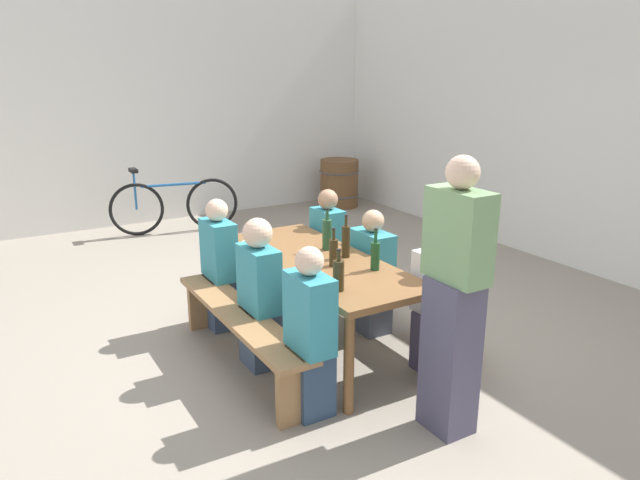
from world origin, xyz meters
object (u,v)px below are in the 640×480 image
object	(u,v)px
wine_bottle_0	(334,252)
wine_glass_1	(245,230)
wine_bottle_2	(375,255)
parked_bicycle_0	(174,205)
wine_bottle_4	(346,241)
seated_guest_far_2	(438,307)
seated_guest_far_0	(328,250)
bench_far	(389,290)
standing_host	(454,304)
seated_guest_near_2	(310,337)
seated_guest_far_1	(372,276)
wine_barrel	(339,183)
wine_bottle_3	(339,275)
bench_near	(240,324)
wine_glass_0	(256,229)
seated_guest_near_0	(220,268)
wine_bottle_1	(327,234)
seated_guest_near_1	(260,297)
tasting_table	(320,269)

from	to	relation	value
wine_bottle_0	wine_glass_1	distance (m)	0.96
wine_bottle_2	parked_bicycle_0	size ratio (longest dim) A/B	0.19
wine_bottle_4	seated_guest_far_2	size ratio (longest dim) A/B	0.31
seated_guest_far_0	seated_guest_far_2	xyz separation A→B (m)	(1.54, 0.00, -0.01)
bench_far	seated_guest_far_2	xyz separation A→B (m)	(0.78, -0.15, 0.16)
wine_bottle_2	seated_guest_far_2	xyz separation A→B (m)	(0.35, 0.32, -0.35)
wine_bottle_2	standing_host	xyz separation A→B (m)	(0.93, -0.10, -0.03)
seated_guest_near_2	parked_bicycle_0	xyz separation A→B (m)	(-4.72, 0.58, -0.17)
seated_guest_far_1	wine_barrel	xyz separation A→B (m)	(-4.07, 2.25, -0.12)
wine_bottle_3	wine_barrel	xyz separation A→B (m)	(-4.77, 3.02, -0.49)
bench_near	wine_bottle_3	world-z (taller)	wine_bottle_3
wine_glass_0	wine_glass_1	xyz separation A→B (m)	(-0.05, -0.08, -0.00)
seated_guest_far_1	parked_bicycle_0	distance (m)	3.93
seated_guest_near_0	seated_guest_far_2	size ratio (longest dim) A/B	1.03
wine_bottle_0	wine_bottle_1	world-z (taller)	wine_bottle_1
seated_guest_near_2	standing_host	xyz separation A→B (m)	(0.58, 0.65, 0.29)
wine_bottle_0	seated_guest_far_0	world-z (taller)	seated_guest_far_0
bench_far	parked_bicycle_0	size ratio (longest dim) A/B	1.12
wine_bottle_2	seated_guest_near_1	size ratio (longest dim) A/B	0.27
bench_far	seated_guest_near_0	distance (m)	1.45
seated_guest_near_0	wine_glass_1	bearing A→B (deg)	-18.84
seated_guest_near_1	standing_host	xyz separation A→B (m)	(1.33, 0.65, 0.28)
bench_far	wine_bottle_2	distance (m)	0.81
wine_glass_1	parked_bicycle_0	size ratio (longest dim) A/B	0.09
tasting_table	parked_bicycle_0	size ratio (longest dim) A/B	1.18
wine_bottle_1	wine_bottle_0	bearing A→B (deg)	-24.31
seated_guest_near_1	seated_guest_far_0	xyz separation A→B (m)	(-0.78, 1.06, -0.03)
wine_bottle_2	seated_guest_far_2	world-z (taller)	seated_guest_far_2
tasting_table	seated_guest_near_0	xyz separation A→B (m)	(-0.78, -0.53, -0.13)
bench_far	wine_bottle_4	distance (m)	0.72
wine_bottle_3	seated_guest_near_1	distance (m)	0.75
seated_guest_near_1	seated_guest_far_2	xyz separation A→B (m)	(0.76, 1.06, -0.04)
seated_guest_far_0	parked_bicycle_0	bearing A→B (deg)	-81.40
wine_barrel	seated_guest_near_0	bearing A→B (deg)	-44.76
wine_bottle_4	standing_host	distance (m)	1.29
seated_guest_far_0	seated_guest_far_1	world-z (taller)	seated_guest_far_0
wine_glass_0	standing_host	xyz separation A→B (m)	(2.01, 0.36, -0.03)
seated_guest_near_1	seated_guest_far_2	size ratio (longest dim) A/B	1.04
seated_guest_near_1	wine_barrel	world-z (taller)	seated_guest_near_1
seated_guest_far_0	wine_bottle_2	bearing A→B (deg)	75.11
wine_barrel	wine_glass_0	bearing A→B (deg)	-41.08
wine_bottle_4	seated_guest_near_0	xyz separation A→B (m)	(-0.85, -0.72, -0.35)
wine_bottle_3	seated_guest_near_0	xyz separation A→B (m)	(-1.42, -0.29, -0.33)
bench_far	wine_bottle_0	world-z (taller)	wine_bottle_0
standing_host	bench_far	bearing A→B (deg)	-22.50
seated_guest_far_1	bench_near	bearing A→B (deg)	2.35
wine_bottle_2	seated_guest_far_2	bearing A→B (deg)	41.98
bench_far	wine_bottle_0	size ratio (longest dim) A/B	6.42
bench_near	wine_bottle_0	world-z (taller)	wine_bottle_0
tasting_table	seated_guest_near_2	xyz separation A→B (m)	(0.77, -0.53, -0.13)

